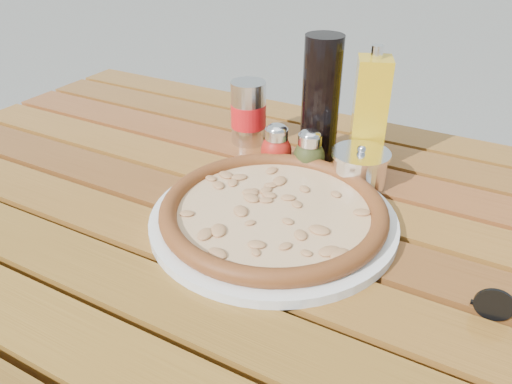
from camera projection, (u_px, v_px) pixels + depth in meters
The scene contains 9 objects.
table at pixel (250, 255), 0.79m from camera, with size 1.40×0.90×0.75m.
plate at pixel (273, 219), 0.73m from camera, with size 0.36×0.36×0.01m, color white.
pizza at pixel (273, 210), 0.72m from camera, with size 0.44×0.44×0.03m.
pepper_shaker at pixel (276, 147), 0.87m from camera, with size 0.07×0.07×0.08m.
oregano_shaker at pixel (309, 153), 0.85m from camera, with size 0.07×0.07×0.08m.
dark_bottle at pixel (321, 99), 0.86m from camera, with size 0.07×0.07×0.22m, color black.
soda_can at pixel (248, 113), 0.95m from camera, with size 0.07×0.07×0.12m.
olive_oil_cruet at pixel (369, 112), 0.85m from camera, with size 0.07×0.07×0.21m.
parmesan_tin at pixel (359, 168), 0.82m from camera, with size 0.12×0.12×0.07m.
Camera 1 is at (0.31, -0.54, 1.17)m, focal length 35.00 mm.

